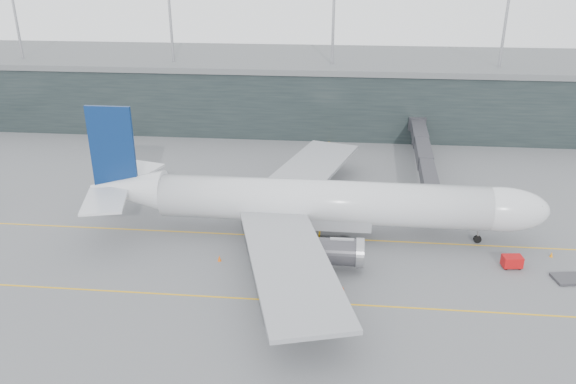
{
  "coord_description": "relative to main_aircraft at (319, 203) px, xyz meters",
  "views": [
    {
      "loc": [
        7.56,
        -74.42,
        36.77
      ],
      "look_at": [
        0.59,
        -4.0,
        6.87
      ],
      "focal_mm": 35.0,
      "sensor_mm": 36.0,
      "label": 1
    }
  ],
  "objects": [
    {
      "name": "uld_b",
      "position": [
        -8.02,
        13.35,
        -3.96
      ],
      "size": [
        2.27,
        1.82,
        2.06
      ],
      "rotation": [
        0.0,
        0.0,
        -0.0
      ],
      "color": "#3C3C41",
      "rests_on": "ground"
    },
    {
      "name": "main_aircraft",
      "position": [
        0.0,
        0.0,
        0.0
      ],
      "size": [
        63.92,
        60.29,
        17.98
      ],
      "rotation": [
        0.0,
        0.0,
        -0.01
      ],
      "color": "silver",
      "rests_on": "ground"
    },
    {
      "name": "cone_nose",
      "position": [
        30.99,
        -3.31,
        -4.69
      ],
      "size": [
        0.45,
        0.45,
        0.71
      ],
      "primitive_type": "cone",
      "color": "orange",
      "rests_on": "ground"
    },
    {
      "name": "cone_tail",
      "position": [
        -12.46,
        -8.69,
        -4.65
      ],
      "size": [
        0.5,
        0.5,
        0.8
      ],
      "primitive_type": "cone",
      "color": "#E0560C",
      "rests_on": "ground"
    },
    {
      "name": "baggage_dolly",
      "position": [
        31.09,
        -9.13,
        -4.84
      ],
      "size": [
        3.84,
        3.29,
        0.34
      ],
      "primitive_type": "cube",
      "rotation": [
        0.0,
        0.0,
        0.17
      ],
      "color": "#323136",
      "rests_on": "ground"
    },
    {
      "name": "cone_wing_port",
      "position": [
        2.88,
        13.14,
        -4.72
      ],
      "size": [
        0.41,
        0.41,
        0.66
      ],
      "primitive_type": "cone",
      "color": "#F4560D",
      "rests_on": "ground"
    },
    {
      "name": "taxiline_lead_main",
      "position": [
        0.17,
        23.03,
        -5.04
      ],
      "size": [
        0.25,
        60.0,
        0.02
      ],
      "primitive_type": "cube",
      "color": "gold",
      "rests_on": "ground"
    },
    {
      "name": "uld_c",
      "position": [
        -3.43,
        13.19,
        -4.08
      ],
      "size": [
        2.17,
        1.81,
        1.83
      ],
      "rotation": [
        0.0,
        0.0,
        0.1
      ],
      "color": "#3C3C41",
      "rests_on": "ground"
    },
    {
      "name": "taxiline_a",
      "position": [
        -4.83,
        -0.97,
        -5.04
      ],
      "size": [
        160.0,
        0.25,
        0.02
      ],
      "primitive_type": "cube",
      "color": "gold",
      "rests_on": "ground"
    },
    {
      "name": "terminal",
      "position": [
        -4.83,
        61.03,
        2.57
      ],
      "size": [
        240.0,
        36.0,
        29.0
      ],
      "color": "black",
      "rests_on": "ground"
    },
    {
      "name": "uld_a",
      "position": [
        -9.36,
        11.9,
        -4.1
      ],
      "size": [
        2.18,
        1.85,
        1.8
      ],
      "rotation": [
        0.0,
        0.0,
        -0.14
      ],
      "color": "#3C3C41",
      "rests_on": "ground"
    },
    {
      "name": "gse_cart",
      "position": [
        24.98,
        -6.68,
        -4.13
      ],
      "size": [
        2.58,
        1.81,
        1.64
      ],
      "rotation": [
        0.0,
        0.0,
        0.12
      ],
      "color": "#AD0C0E",
      "rests_on": "ground"
    },
    {
      "name": "cone_wing_stbd",
      "position": [
        3.61,
        -14.25,
        -4.73
      ],
      "size": [
        0.39,
        0.39,
        0.63
      ],
      "primitive_type": "cone",
      "color": "#D8440C",
      "rests_on": "ground"
    },
    {
      "name": "ground",
      "position": [
        -4.83,
        3.03,
        -5.05
      ],
      "size": [
        320.0,
        320.0,
        0.0
      ],
      "primitive_type": "plane",
      "color": "#525257",
      "rests_on": "ground"
    },
    {
      "name": "jet_bridge",
      "position": [
        17.09,
        26.42,
        -0.6
      ],
      "size": [
        5.21,
        42.15,
        5.94
      ],
      "rotation": [
        0.0,
        0.0,
        -0.05
      ],
      "color": "#2D2D32",
      "rests_on": "ground"
    },
    {
      "name": "taxiline_b",
      "position": [
        -4.83,
        -16.97,
        -5.04
      ],
      "size": [
        160.0,
        0.25,
        0.02
      ],
      "primitive_type": "cube",
      "color": "gold",
      "rests_on": "ground"
    }
  ]
}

